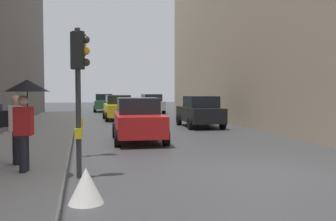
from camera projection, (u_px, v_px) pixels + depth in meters
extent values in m
plane|color=#38383A|center=(256.00, 173.00, 9.16)|extent=(120.00, 120.00, 0.00)
cube|color=#A8A5A0|center=(29.00, 144.00, 13.59)|extent=(3.07, 40.00, 0.16)
cube|color=gray|center=(330.00, 30.00, 22.43)|extent=(12.00, 29.60, 11.55)
cylinder|color=#2D2D2D|center=(78.00, 104.00, 8.52)|extent=(0.12, 0.12, 3.48)
cube|color=black|center=(78.00, 51.00, 8.46)|extent=(0.32, 0.27, 0.84)
cube|color=yellow|center=(79.00, 133.00, 8.56)|extent=(0.18, 0.22, 0.24)
sphere|color=#2D231E|center=(86.00, 40.00, 8.47)|extent=(0.18, 0.18, 0.18)
sphere|color=orange|center=(86.00, 51.00, 8.48)|extent=(0.18, 0.18, 0.18)
sphere|color=#2D231E|center=(86.00, 62.00, 8.49)|extent=(0.18, 0.18, 0.18)
cylinder|color=#2D2D2D|center=(79.00, 93.00, 11.29)|extent=(0.12, 0.12, 3.96)
cube|color=black|center=(78.00, 45.00, 11.21)|extent=(0.38, 0.37, 0.84)
cube|color=yellow|center=(79.00, 123.00, 11.34)|extent=(0.25, 0.26, 0.24)
sphere|color=#2D231E|center=(83.00, 36.00, 11.12)|extent=(0.18, 0.18, 0.18)
sphere|color=orange|center=(83.00, 45.00, 11.13)|extent=(0.18, 0.18, 0.18)
sphere|color=#2D231E|center=(83.00, 53.00, 11.15)|extent=(0.18, 0.18, 0.18)
cube|color=yellow|center=(118.00, 110.00, 25.91)|extent=(1.80, 4.20, 0.80)
cube|color=black|center=(118.00, 100.00, 26.11)|extent=(1.60, 2.00, 0.64)
cylinder|color=black|center=(134.00, 117.00, 24.82)|extent=(0.22, 0.64, 0.64)
cylinder|color=black|center=(107.00, 117.00, 24.41)|extent=(0.22, 0.64, 0.64)
cylinder|color=black|center=(129.00, 114.00, 27.45)|extent=(0.22, 0.64, 0.64)
cylinder|color=black|center=(104.00, 115.00, 27.03)|extent=(0.22, 0.64, 0.64)
cube|color=#BCBCC1|center=(151.00, 105.00, 34.23)|extent=(1.88, 4.23, 0.80)
cube|color=black|center=(151.00, 98.00, 33.95)|extent=(1.64, 2.03, 0.64)
cylinder|color=black|center=(139.00, 109.00, 35.33)|extent=(0.23, 0.64, 0.64)
cylinder|color=black|center=(157.00, 109.00, 35.78)|extent=(0.23, 0.64, 0.64)
cylinder|color=black|center=(144.00, 110.00, 32.72)|extent=(0.23, 0.64, 0.64)
cylinder|color=black|center=(164.00, 110.00, 33.17)|extent=(0.23, 0.64, 0.64)
cube|color=red|center=(138.00, 124.00, 14.86)|extent=(2.03, 4.29, 0.80)
cube|color=black|center=(138.00, 106.00, 15.07)|extent=(1.71, 2.09, 0.64)
cylinder|color=black|center=(166.00, 137.00, 13.71)|extent=(0.26, 0.65, 0.64)
cylinder|color=black|center=(117.00, 138.00, 13.40)|extent=(0.26, 0.65, 0.64)
cylinder|color=black|center=(156.00, 130.00, 16.37)|extent=(0.26, 0.65, 0.64)
cylinder|color=black|center=(115.00, 130.00, 16.06)|extent=(0.26, 0.65, 0.64)
cube|color=#2D6038|center=(104.00, 104.00, 36.60)|extent=(2.01, 4.29, 0.80)
cube|color=black|center=(104.00, 97.00, 36.81)|extent=(1.70, 2.08, 0.64)
cylinder|color=black|center=(114.00, 109.00, 35.46)|extent=(0.25, 0.65, 0.64)
cylinder|color=black|center=(95.00, 109.00, 35.14)|extent=(0.25, 0.65, 0.64)
cylinder|color=black|center=(113.00, 108.00, 38.11)|extent=(0.25, 0.65, 0.64)
cylinder|color=black|center=(95.00, 108.00, 37.79)|extent=(0.25, 0.65, 0.64)
cube|color=black|center=(200.00, 114.00, 20.89)|extent=(1.95, 4.26, 0.80)
cube|color=black|center=(201.00, 102.00, 20.61)|extent=(1.67, 2.06, 0.64)
cylinder|color=black|center=(179.00, 120.00, 22.06)|extent=(0.24, 0.65, 0.64)
cylinder|color=black|center=(208.00, 119.00, 22.41)|extent=(0.24, 0.65, 0.64)
cylinder|color=black|center=(190.00, 124.00, 19.42)|extent=(0.24, 0.65, 0.64)
cylinder|color=black|center=(223.00, 123.00, 19.77)|extent=(0.24, 0.65, 0.64)
cylinder|color=black|center=(26.00, 153.00, 8.62)|extent=(0.16, 0.16, 0.85)
cylinder|color=black|center=(23.00, 154.00, 8.42)|extent=(0.16, 0.16, 0.85)
cube|color=red|center=(24.00, 121.00, 8.48)|extent=(0.44, 0.33, 0.66)
sphere|color=tan|center=(23.00, 101.00, 8.46)|extent=(0.24, 0.24, 0.24)
cylinder|color=black|center=(28.00, 110.00, 8.47)|extent=(0.02, 0.02, 0.90)
cone|color=black|center=(27.00, 86.00, 8.44)|extent=(1.00, 1.00, 0.28)
cylinder|color=black|center=(16.00, 147.00, 9.49)|extent=(0.16, 0.16, 0.85)
cylinder|color=black|center=(17.00, 148.00, 9.33)|extent=(0.16, 0.16, 0.85)
cube|color=silver|center=(16.00, 118.00, 9.37)|extent=(0.46, 0.38, 0.66)
sphere|color=tan|center=(15.00, 100.00, 9.35)|extent=(0.24, 0.24, 0.24)
cube|color=black|center=(3.00, 119.00, 9.21)|extent=(0.28, 0.33, 0.40)
cone|color=silver|center=(86.00, 186.00, 6.64)|extent=(0.64, 0.64, 0.65)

